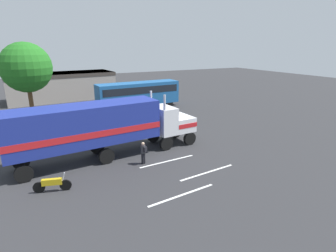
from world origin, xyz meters
The scene contains 11 objects.
ground_plane centered at (0.00, 0.00, 0.00)m, with size 120.00×120.00×0.00m, color #2D2D30.
lane_stripe_near centered at (-2.07, -3.50, 0.01)m, with size 4.40×0.16×0.01m, color silver.
lane_stripe_mid centered at (-0.52, -6.31, 0.01)m, with size 4.40×0.16×0.01m, color silver.
lane_stripe_far centered at (-3.43, -7.97, 0.01)m, with size 4.40×0.16×0.01m, color silver.
semi_truck centered at (-6.02, -0.71, 2.52)m, with size 14.31×3.83×4.50m.
person_bystander centered at (-3.75, -3.08, 0.89)m, with size 0.40×0.48×1.63m.
parked_bus centered at (2.51, 13.80, 2.07)m, with size 11.09×3.00×3.40m.
parked_car centered at (-12.55, 6.66, 0.81)m, with size 4.46×1.95×1.57m.
motorcycle centered at (-9.85, -4.19, 0.48)m, with size 2.06×0.68×1.12m.
tree_left centered at (-10.29, 12.23, 5.88)m, with size 5.11×5.11×8.46m.
building_backdrop centered at (-5.75, 24.91, 2.22)m, with size 15.77×7.17×4.05m.
Camera 1 is at (-10.32, -19.54, 8.12)m, focal length 28.87 mm.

